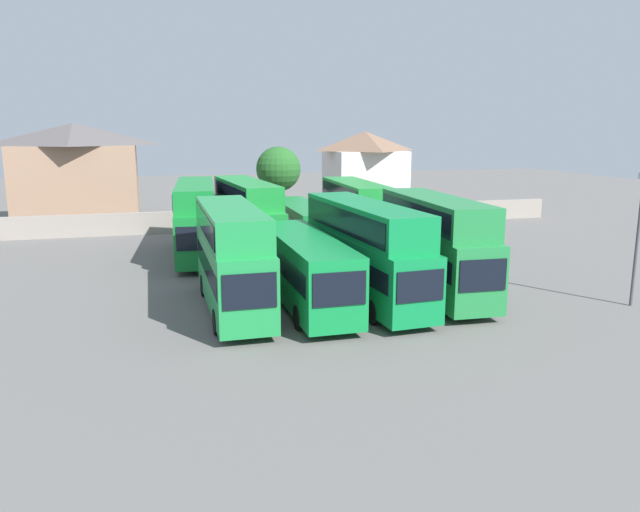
# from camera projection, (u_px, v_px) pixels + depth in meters

# --- Properties ---
(ground) EXTENTS (140.00, 140.00, 0.00)m
(ground) POSITION_uv_depth(u_px,v_px,m) (269.00, 241.00, 47.86)
(ground) COLOR #605E5B
(depot_boundary_wall) EXTENTS (56.00, 0.50, 1.80)m
(depot_boundary_wall) POSITION_uv_depth(u_px,v_px,m) (257.00, 219.00, 53.28)
(depot_boundary_wall) COLOR gray
(depot_boundary_wall) RESTS_ON ground
(bus_1) EXTENTS (2.60, 10.41, 5.03)m
(bus_1) POSITION_uv_depth(u_px,v_px,m) (232.00, 253.00, 29.26)
(bus_1) COLOR #1E8A40
(bus_1) RESTS_ON ground
(bus_2) EXTENTS (2.72, 11.25, 3.47)m
(bus_2) POSITION_uv_depth(u_px,v_px,m) (305.00, 267.00, 30.22)
(bus_2) COLOR #11833A
(bus_2) RESTS_ON ground
(bus_3) EXTENTS (3.20, 11.68, 4.98)m
(bus_3) POSITION_uv_depth(u_px,v_px,m) (365.00, 247.00, 31.02)
(bus_3) COLOR #0F7F3D
(bus_3) RESTS_ON ground
(bus_4) EXTENTS (2.98, 10.46, 5.16)m
(bus_4) POSITION_uv_depth(u_px,v_px,m) (436.00, 241.00, 31.94)
(bus_4) COLOR #227E3D
(bus_4) RESTS_ON ground
(bus_5) EXTENTS (3.43, 12.19, 5.00)m
(bus_5) POSITION_uv_depth(u_px,v_px,m) (196.00, 216.00, 41.70)
(bus_5) COLOR #158030
(bus_5) RESTS_ON ground
(bus_6) EXTENTS (3.37, 11.54, 5.04)m
(bus_6) POSITION_uv_depth(u_px,v_px,m) (247.00, 213.00, 42.87)
(bus_6) COLOR #1D8B35
(bus_6) RESTS_ON ground
(bus_7) EXTENTS (2.57, 10.95, 3.32)m
(bus_7) POSITION_uv_depth(u_px,v_px,m) (302.00, 225.00, 43.71)
(bus_7) COLOR #1C803B
(bus_7) RESTS_ON ground
(bus_8) EXTENTS (3.00, 10.83, 4.77)m
(bus_8) POSITION_uv_depth(u_px,v_px,m) (356.00, 211.00, 45.09)
(bus_8) COLOR #1E8E35
(bus_8) RESTS_ON ground
(house_terrace_left) EXTENTS (11.23, 7.17, 9.03)m
(house_terrace_left) POSITION_uv_depth(u_px,v_px,m) (76.00, 172.00, 56.72)
(house_terrace_left) COLOR #9E7A60
(house_terrace_left) RESTS_ON ground
(house_terrace_centre) EXTENTS (7.76, 7.67, 8.22)m
(house_terrace_centre) POSITION_uv_depth(u_px,v_px,m) (365.00, 170.00, 65.25)
(house_terrace_centre) COLOR silver
(house_terrace_centre) RESTS_ON ground
(tree_left_of_lot) EXTENTS (4.00, 4.00, 6.98)m
(tree_left_of_lot) POSITION_uv_depth(u_px,v_px,m) (278.00, 169.00, 55.45)
(tree_left_of_lot) COLOR brown
(tree_left_of_lot) RESTS_ON ground
(lamp_post_lot_edge) EXTENTS (0.50, 0.24, 6.58)m
(lamp_post_lot_edge) POSITION_uv_depth(u_px,v_px,m) (638.00, 231.00, 29.92)
(lamp_post_lot_edge) COLOR #4C4C51
(lamp_post_lot_edge) RESTS_ON ground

